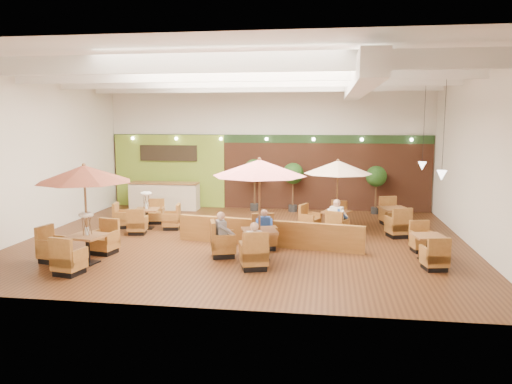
% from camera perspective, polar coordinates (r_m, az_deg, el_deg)
% --- Properties ---
extents(room, '(14.04, 14.00, 5.52)m').
position_cam_1_polar(room, '(16.93, 0.18, 7.50)').
color(room, '#381E0F').
rests_on(room, ground).
extents(service_counter, '(3.00, 0.75, 1.18)m').
position_cam_1_polar(service_counter, '(22.05, -10.42, -0.44)').
color(service_counter, beige).
rests_on(service_counter, ground).
extents(booth_divider, '(5.83, 1.20, 0.81)m').
position_cam_1_polar(booth_divider, '(15.33, 1.36, -4.73)').
color(booth_divider, brown).
rests_on(booth_divider, ground).
extents(table_0, '(2.63, 2.75, 2.72)m').
position_cam_1_polar(table_0, '(13.99, -19.19, -0.05)').
color(table_0, brown).
rests_on(table_0, ground).
extents(table_1, '(2.77, 2.92, 2.83)m').
position_cam_1_polar(table_1, '(13.70, 0.09, 0.61)').
color(table_1, brown).
rests_on(table_1, ground).
extents(table_2, '(2.49, 2.65, 2.53)m').
position_cam_1_polar(table_2, '(17.31, 9.10, 1.43)').
color(table_2, brown).
rests_on(table_2, ground).
extents(table_3, '(2.49, 2.49, 1.50)m').
position_cam_1_polar(table_3, '(18.22, -12.36, -2.81)').
color(table_3, brown).
rests_on(table_3, ground).
extents(table_4, '(0.95, 2.49, 0.90)m').
position_cam_1_polar(table_4, '(14.60, 19.05, -6.08)').
color(table_4, brown).
rests_on(table_4, ground).
extents(table_5, '(1.16, 2.89, 1.03)m').
position_cam_1_polar(table_5, '(18.13, 15.51, -3.06)').
color(table_5, brown).
rests_on(table_5, ground).
extents(topiary_0, '(0.95, 0.95, 2.21)m').
position_cam_1_polar(topiary_0, '(21.19, -0.15, 2.26)').
color(topiary_0, black).
rests_on(topiary_0, ground).
extents(topiary_1, '(0.89, 0.89, 2.07)m').
position_cam_1_polar(topiary_1, '(21.02, 4.26, 1.90)').
color(topiary_1, black).
rests_on(topiary_1, ground).
extents(topiary_2, '(0.86, 0.86, 1.99)m').
position_cam_1_polar(topiary_2, '(21.07, 13.58, 1.54)').
color(topiary_2, black).
rests_on(topiary_2, ground).
extents(diner_0, '(0.44, 0.41, 0.79)m').
position_cam_1_polar(diner_0, '(12.92, -0.24, -5.58)').
color(diner_0, white).
rests_on(diner_0, ground).
extents(diner_1, '(0.38, 0.33, 0.74)m').
position_cam_1_polar(diner_1, '(14.93, 0.94, -3.79)').
color(diner_1, '#264CA5').
rests_on(diner_1, ground).
extents(diner_2, '(0.44, 0.47, 0.84)m').
position_cam_1_polar(diner_2, '(14.09, -3.80, -4.37)').
color(diner_2, gray).
rests_on(diner_2, ground).
extents(diner_3, '(0.44, 0.43, 0.78)m').
position_cam_1_polar(diner_3, '(16.56, 9.27, -2.65)').
color(diner_3, '#264CA5').
rests_on(diner_3, ground).
extents(diner_4, '(0.46, 0.44, 0.83)m').
position_cam_1_polar(diner_4, '(16.56, 9.27, -2.58)').
color(diner_4, white).
rests_on(diner_4, ground).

